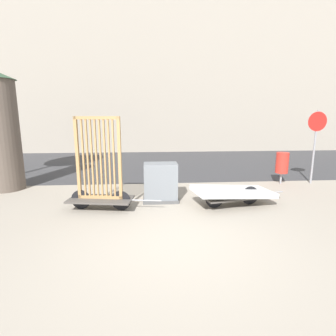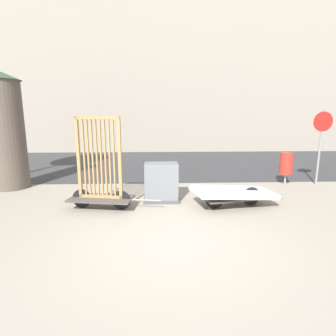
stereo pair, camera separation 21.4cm
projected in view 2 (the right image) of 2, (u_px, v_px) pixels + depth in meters
name	position (u px, v px, depth m)	size (l,w,h in m)	color
ground_plane	(172.00, 242.00, 4.61)	(60.00, 60.00, 0.00)	gray
road_strip	(163.00, 163.00, 12.43)	(56.00, 7.69, 0.01)	#38383A
building_facade	(161.00, 28.00, 16.66)	(48.00, 4.00, 15.38)	#9E9384
bike_cart_with_bedframe	(100.00, 179.00, 6.15)	(2.22, 0.90, 2.18)	#4C4742
bike_cart_with_mattress	(234.00, 193.00, 6.35)	(2.48, 1.26, 0.51)	#4C4742
utility_cabinet	(161.00, 184.00, 6.77)	(0.91, 0.57, 1.00)	#4C4C4C
trash_bin	(286.00, 164.00, 8.33)	(0.39, 0.39, 1.04)	gray
sign_post	(321.00, 136.00, 8.19)	(0.61, 0.06, 2.37)	gray
advertising_column	(6.00, 131.00, 7.79)	(1.12, 1.12, 3.44)	brown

